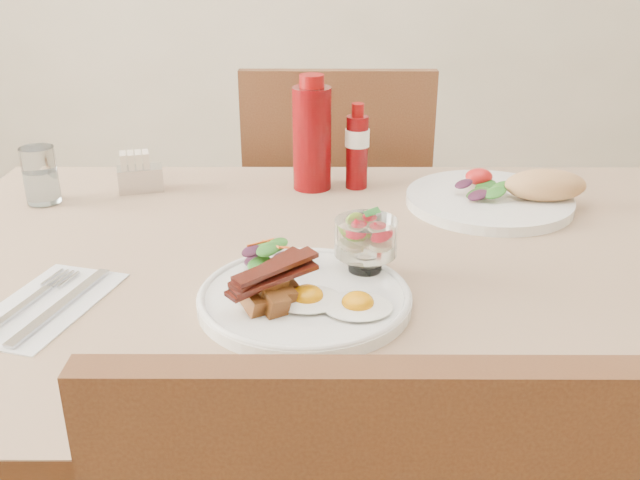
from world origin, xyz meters
TOP-DOWN VIEW (x-y plane):
  - table at (0.00, 0.00)m, footprint 1.33×0.88m
  - chair_far at (0.00, 0.66)m, footprint 0.42×0.42m
  - main_plate at (-0.06, -0.14)m, footprint 0.28×0.28m
  - fried_eggs at (-0.02, -0.17)m, footprint 0.17×0.12m
  - bacon_potato_pile at (-0.10, -0.17)m, footprint 0.12×0.11m
  - side_salad at (-0.11, -0.07)m, footprint 0.07×0.07m
  - fruit_cup at (0.03, -0.07)m, footprint 0.09×0.09m
  - second_plate at (0.29, 0.22)m, footprint 0.32×0.29m
  - ketchup_bottle at (-0.05, 0.31)m, footprint 0.08×0.08m
  - hot_sauce_bottle at (0.03, 0.32)m, footprint 0.05×0.05m
  - sugar_caddy at (-0.37, 0.30)m, footprint 0.09×0.07m
  - water_glass at (-0.53, 0.23)m, footprint 0.06×0.06m
  - napkin_cutlery at (-0.39, -0.15)m, footprint 0.18×0.24m

SIDE VIEW (x-z plane):
  - chair_far at x=0.00m, z-range 0.06..0.99m
  - table at x=0.00m, z-range 0.29..1.04m
  - napkin_cutlery at x=-0.39m, z-range 0.75..0.76m
  - main_plate at x=-0.06m, z-range 0.75..0.77m
  - second_plate at x=0.29m, z-range 0.73..0.81m
  - fried_eggs at x=-0.02m, z-range 0.76..0.79m
  - sugar_caddy at x=-0.37m, z-range 0.75..0.82m
  - side_salad at x=-0.11m, z-range 0.77..0.81m
  - bacon_potato_pile at x=-0.10m, z-range 0.77..0.82m
  - water_glass at x=-0.53m, z-range 0.75..0.85m
  - fruit_cup at x=0.03m, z-range 0.77..0.86m
  - hot_sauce_bottle at x=0.03m, z-range 0.75..0.91m
  - ketchup_bottle at x=-0.05m, z-range 0.75..0.96m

